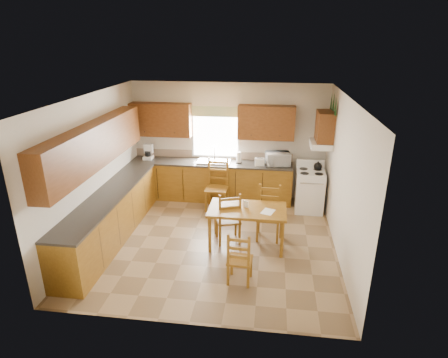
# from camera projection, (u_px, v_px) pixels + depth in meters

# --- Properties ---
(floor) EXTENTS (4.50, 4.50, 0.00)m
(floor) POSITION_uv_depth(u_px,v_px,m) (214.00, 240.00, 7.14)
(floor) COLOR #907450
(floor) RESTS_ON ground
(ceiling) EXTENTS (4.50, 4.50, 0.00)m
(ceiling) POSITION_uv_depth(u_px,v_px,m) (213.00, 97.00, 6.17)
(ceiling) COLOR olive
(ceiling) RESTS_ON floor
(wall_left) EXTENTS (4.50, 4.50, 0.00)m
(wall_left) POSITION_uv_depth(u_px,v_px,m) (94.00, 169.00, 6.93)
(wall_left) COLOR silver
(wall_left) RESTS_ON floor
(wall_right) EXTENTS (4.50, 4.50, 0.00)m
(wall_right) POSITION_uv_depth(u_px,v_px,m) (344.00, 180.00, 6.38)
(wall_right) COLOR silver
(wall_right) RESTS_ON floor
(wall_back) EXTENTS (4.50, 4.50, 0.00)m
(wall_back) POSITION_uv_depth(u_px,v_px,m) (228.00, 141.00, 8.74)
(wall_back) COLOR silver
(wall_back) RESTS_ON floor
(wall_front) EXTENTS (4.50, 4.50, 0.00)m
(wall_front) POSITION_uv_depth(u_px,v_px,m) (185.00, 237.00, 4.57)
(wall_front) COLOR silver
(wall_front) RESTS_ON floor
(lower_cab_back) EXTENTS (3.75, 0.60, 0.88)m
(lower_cab_back) POSITION_uv_depth(u_px,v_px,m) (211.00, 181.00, 8.83)
(lower_cab_back) COLOR brown
(lower_cab_back) RESTS_ON floor
(lower_cab_left) EXTENTS (0.60, 3.60, 0.88)m
(lower_cab_left) POSITION_uv_depth(u_px,v_px,m) (111.00, 217.00, 7.08)
(lower_cab_left) COLOR brown
(lower_cab_left) RESTS_ON floor
(counter_back) EXTENTS (3.75, 0.63, 0.04)m
(counter_back) POSITION_uv_depth(u_px,v_px,m) (211.00, 163.00, 8.67)
(counter_back) COLOR #35312C
(counter_back) RESTS_ON lower_cab_back
(counter_left) EXTENTS (0.63, 3.60, 0.04)m
(counter_left) POSITION_uv_depth(u_px,v_px,m) (108.00, 195.00, 6.91)
(counter_left) COLOR #35312C
(counter_left) RESTS_ON lower_cab_left
(backsplash) EXTENTS (3.75, 0.01, 0.18)m
(backsplash) POSITION_uv_depth(u_px,v_px,m) (213.00, 155.00, 8.90)
(backsplash) COLOR gray
(backsplash) RESTS_ON counter_back
(upper_cab_back_left) EXTENTS (1.41, 0.33, 0.75)m
(upper_cab_back_left) POSITION_uv_depth(u_px,v_px,m) (161.00, 120.00, 8.59)
(upper_cab_back_left) COLOR brown
(upper_cab_back_left) RESTS_ON wall_back
(upper_cab_back_right) EXTENTS (1.25, 0.33, 0.75)m
(upper_cab_back_right) POSITION_uv_depth(u_px,v_px,m) (266.00, 123.00, 8.30)
(upper_cab_back_right) COLOR brown
(upper_cab_back_right) RESTS_ON wall_back
(upper_cab_left) EXTENTS (0.33, 3.60, 0.75)m
(upper_cab_left) POSITION_uv_depth(u_px,v_px,m) (95.00, 145.00, 6.59)
(upper_cab_left) COLOR brown
(upper_cab_left) RESTS_ON wall_left
(upper_cab_stove) EXTENTS (0.33, 0.62, 0.62)m
(upper_cab_stove) POSITION_uv_depth(u_px,v_px,m) (325.00, 126.00, 7.74)
(upper_cab_stove) COLOR brown
(upper_cab_stove) RESTS_ON wall_right
(range_hood) EXTENTS (0.44, 0.62, 0.12)m
(range_hood) POSITION_uv_depth(u_px,v_px,m) (321.00, 144.00, 7.88)
(range_hood) COLOR white
(range_hood) RESTS_ON wall_right
(window_frame) EXTENTS (1.13, 0.02, 1.18)m
(window_frame) POSITION_uv_depth(u_px,v_px,m) (215.00, 133.00, 8.68)
(window_frame) COLOR white
(window_frame) RESTS_ON wall_back
(window_pane) EXTENTS (1.05, 0.01, 1.10)m
(window_pane) POSITION_uv_depth(u_px,v_px,m) (215.00, 133.00, 8.67)
(window_pane) COLOR white
(window_pane) RESTS_ON wall_back
(window_valance) EXTENTS (1.19, 0.01, 0.24)m
(window_valance) POSITION_uv_depth(u_px,v_px,m) (215.00, 112.00, 8.47)
(window_valance) COLOR #547B3D
(window_valance) RESTS_ON wall_back
(sink_basin) EXTENTS (0.75, 0.45, 0.04)m
(sink_basin) POSITION_uv_depth(u_px,v_px,m) (214.00, 161.00, 8.64)
(sink_basin) COLOR silver
(sink_basin) RESTS_ON counter_back
(pine_decal_a) EXTENTS (0.22, 0.22, 0.36)m
(pine_decal_a) POSITION_uv_depth(u_px,v_px,m) (336.00, 106.00, 7.25)
(pine_decal_a) COLOR #184319
(pine_decal_a) RESTS_ON wall_right
(pine_decal_b) EXTENTS (0.22, 0.22, 0.36)m
(pine_decal_b) POSITION_uv_depth(u_px,v_px,m) (334.00, 101.00, 7.54)
(pine_decal_b) COLOR #184319
(pine_decal_b) RESTS_ON wall_right
(pine_decal_c) EXTENTS (0.22, 0.22, 0.36)m
(pine_decal_c) POSITION_uv_depth(u_px,v_px,m) (331.00, 101.00, 7.85)
(pine_decal_c) COLOR #184319
(pine_decal_c) RESTS_ON wall_right
(stove) EXTENTS (0.62, 0.64, 0.89)m
(stove) POSITION_uv_depth(u_px,v_px,m) (309.00, 191.00, 8.24)
(stove) COLOR white
(stove) RESTS_ON floor
(coffeemaker) EXTENTS (0.21, 0.24, 0.32)m
(coffeemaker) POSITION_uv_depth(u_px,v_px,m) (148.00, 153.00, 8.82)
(coffeemaker) COLOR white
(coffeemaker) RESTS_ON counter_back
(paper_towel) EXTENTS (0.13, 0.13, 0.25)m
(paper_towel) POSITION_uv_depth(u_px,v_px,m) (239.00, 158.00, 8.57)
(paper_towel) COLOR white
(paper_towel) RESTS_ON counter_back
(toaster) EXTENTS (0.22, 0.15, 0.17)m
(toaster) POSITION_uv_depth(u_px,v_px,m) (260.00, 162.00, 8.41)
(toaster) COLOR white
(toaster) RESTS_ON counter_back
(microwave) EXTENTS (0.55, 0.43, 0.30)m
(microwave) POSITION_uv_depth(u_px,v_px,m) (278.00, 159.00, 8.40)
(microwave) COLOR white
(microwave) RESTS_ON counter_back
(dining_table) EXTENTS (1.40, 0.81, 0.75)m
(dining_table) POSITION_uv_depth(u_px,v_px,m) (247.00, 227.00, 6.86)
(dining_table) COLOR brown
(dining_table) RESTS_ON floor
(chair_near_left) EXTENTS (0.53, 0.52, 1.02)m
(chair_near_left) POSITION_uv_depth(u_px,v_px,m) (228.00, 216.00, 6.95)
(chair_near_left) COLOR brown
(chair_near_left) RESTS_ON floor
(chair_near_right) EXTENTS (0.40, 0.39, 0.89)m
(chair_near_right) POSITION_uv_depth(u_px,v_px,m) (240.00, 257.00, 5.80)
(chair_near_right) COLOR brown
(chair_near_right) RESTS_ON floor
(chair_far_left) EXTENTS (0.49, 0.47, 1.13)m
(chair_far_left) POSITION_uv_depth(u_px,v_px,m) (217.00, 186.00, 8.24)
(chair_far_left) COLOR brown
(chair_far_left) RESTS_ON floor
(chair_far_right) EXTENTS (0.45, 0.43, 1.03)m
(chair_far_right) POSITION_uv_depth(u_px,v_px,m) (268.00, 214.00, 7.04)
(chair_far_right) COLOR brown
(chair_far_right) RESTS_ON floor
(table_paper) EXTENTS (0.28, 0.32, 0.00)m
(table_paper) POSITION_uv_depth(u_px,v_px,m) (268.00, 212.00, 6.60)
(table_paper) COLOR white
(table_paper) RESTS_ON dining_table
(table_card) EXTENTS (0.09, 0.06, 0.12)m
(table_card) POSITION_uv_depth(u_px,v_px,m) (246.00, 204.00, 6.76)
(table_card) COLOR white
(table_card) RESTS_ON dining_table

